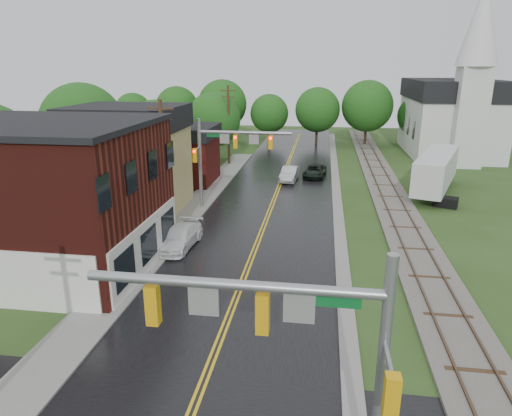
% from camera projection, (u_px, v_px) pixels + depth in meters
% --- Properties ---
extents(main_road, '(10.00, 90.00, 0.02)m').
position_uv_depth(main_road, '(274.00, 200.00, 39.32)').
color(main_road, black).
rests_on(main_road, ground).
extents(curb_right, '(0.80, 70.00, 0.12)m').
position_uv_depth(curb_right, '(336.00, 188.00, 43.29)').
color(curb_right, gray).
rests_on(curb_right, ground).
extents(sidewalk_left, '(2.40, 50.00, 0.12)m').
position_uv_depth(sidewalk_left, '(188.00, 215.00, 35.46)').
color(sidewalk_left, gray).
rests_on(sidewalk_left, ground).
extents(brick_building, '(14.30, 10.30, 8.30)m').
position_uv_depth(brick_building, '(26.00, 195.00, 25.65)').
color(brick_building, '#48140F').
rests_on(brick_building, ground).
extents(yellow_house, '(8.00, 7.00, 6.40)m').
position_uv_depth(yellow_house, '(131.00, 170.00, 36.11)').
color(yellow_house, tan).
rests_on(yellow_house, ground).
extents(darkred_building, '(7.00, 6.00, 4.40)m').
position_uv_depth(darkred_building, '(178.00, 160.00, 44.77)').
color(darkred_building, '#3F0F0C').
rests_on(darkred_building, ground).
extents(church, '(10.40, 18.40, 20.00)m').
position_uv_depth(church, '(453.00, 109.00, 57.19)').
color(church, silver).
rests_on(church, ground).
extents(railroad, '(3.20, 80.00, 0.30)m').
position_uv_depth(railroad, '(386.00, 189.00, 42.62)').
color(railroad, '#59544C').
rests_on(railroad, ground).
extents(traffic_signal_near, '(7.34, 0.30, 7.20)m').
position_uv_depth(traffic_signal_near, '(294.00, 335.00, 10.92)').
color(traffic_signal_near, gray).
rests_on(traffic_signal_near, ground).
extents(traffic_signal_far, '(7.34, 0.43, 7.20)m').
position_uv_depth(traffic_signal_far, '(226.00, 148.00, 35.48)').
color(traffic_signal_far, gray).
rests_on(traffic_signal_far, ground).
extents(utility_pole_b, '(1.80, 0.28, 9.00)m').
position_uv_depth(utility_pole_b, '(164.00, 163.00, 31.30)').
color(utility_pole_b, '#382616').
rests_on(utility_pole_b, ground).
extents(utility_pole_c, '(1.80, 0.28, 9.00)m').
position_uv_depth(utility_pole_c, '(228.00, 124.00, 52.06)').
color(utility_pole_c, '#382616').
rests_on(utility_pole_c, ground).
extents(tree_left_b, '(7.60, 7.60, 9.69)m').
position_uv_depth(tree_left_b, '(84.00, 127.00, 41.87)').
color(tree_left_b, black).
rests_on(tree_left_b, ground).
extents(tree_left_c, '(6.00, 6.00, 7.65)m').
position_uv_depth(tree_left_c, '(157.00, 129.00, 49.23)').
color(tree_left_c, black).
rests_on(tree_left_c, ground).
extents(tree_left_e, '(6.40, 6.40, 8.16)m').
position_uv_depth(tree_left_e, '(215.00, 121.00, 54.11)').
color(tree_left_e, black).
rests_on(tree_left_e, ground).
extents(suv_dark, '(2.53, 4.66, 1.24)m').
position_uv_depth(suv_dark, '(315.00, 171.00, 47.25)').
color(suv_dark, black).
rests_on(suv_dark, ground).
extents(sedan_silver, '(1.84, 4.39, 1.41)m').
position_uv_depth(sedan_silver, '(290.00, 174.00, 45.71)').
color(sedan_silver, '#B8B8BE').
rests_on(sedan_silver, ground).
extents(pickup_white, '(2.27, 4.83, 1.36)m').
position_uv_depth(pickup_white, '(180.00, 237.00, 28.99)').
color(pickup_white, white).
rests_on(pickup_white, ground).
extents(semi_trailer, '(6.18, 11.54, 3.64)m').
position_uv_depth(semi_trailer, '(437.00, 170.00, 40.83)').
color(semi_trailer, black).
rests_on(semi_trailer, ground).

